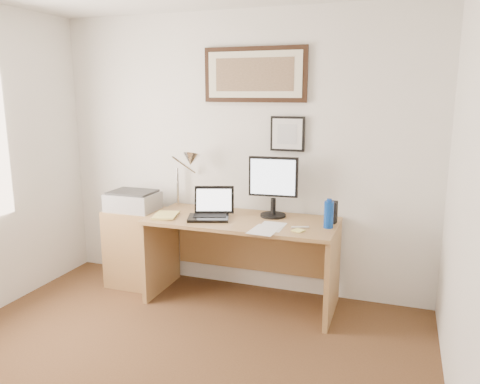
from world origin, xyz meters
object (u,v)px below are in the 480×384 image
at_px(desk, 245,243).
at_px(printer, 133,201).
at_px(water_bottle, 329,215).
at_px(side_cabinet, 137,247).
at_px(laptop, 211,211).
at_px(book, 155,215).
at_px(lcd_monitor, 273,184).

height_order(desk, printer, printer).
bearing_deg(desk, water_bottle, -7.81).
distance_m(side_cabinet, laptop, 0.92).
bearing_deg(side_cabinet, book, -32.10).
relative_size(desk, laptop, 4.00).
bearing_deg(laptop, desk, 26.60).
relative_size(desk, lcd_monitor, 3.08).
bearing_deg(lcd_monitor, laptop, -156.60).
distance_m(laptop, lcd_monitor, 0.58).
bearing_deg(printer, desk, 2.15).
relative_size(side_cabinet, laptop, 1.83).
bearing_deg(laptop, book, -167.04).
xyz_separation_m(book, printer, (-0.34, 0.20, 0.06)).
height_order(desk, laptop, laptop).
bearing_deg(laptop, water_bottle, 1.84).
height_order(water_bottle, book, water_bottle).
bearing_deg(lcd_monitor, printer, -174.72).
height_order(laptop, printer, laptop).
bearing_deg(water_bottle, lcd_monitor, 160.30).
height_order(side_cabinet, book, book).
xyz_separation_m(book, laptop, (0.48, 0.11, 0.05)).
bearing_deg(water_bottle, laptop, -178.16).
bearing_deg(water_bottle, side_cabinet, 177.93).
distance_m(book, lcd_monitor, 1.06).
bearing_deg(water_bottle, printer, 178.12).
bearing_deg(book, desk, 18.09).
relative_size(side_cabinet, book, 2.79).
bearing_deg(laptop, side_cabinet, 173.13).
height_order(book, printer, printer).
relative_size(side_cabinet, desk, 0.46).
distance_m(water_bottle, book, 1.48).
relative_size(side_cabinet, lcd_monitor, 1.40).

